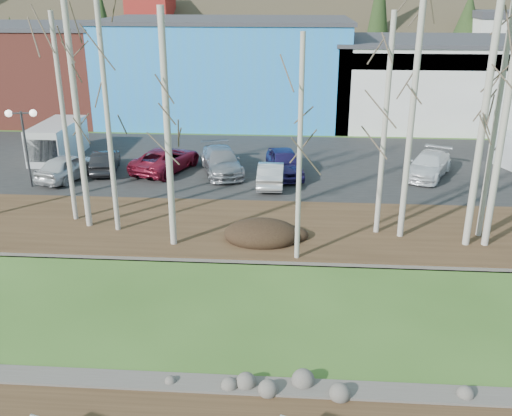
# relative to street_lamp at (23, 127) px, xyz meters

# --- Properties ---
(dirt_strip) EXTENTS (80.00, 1.80, 0.03)m
(dirt_strip) POSITION_rel_street_lamp_xyz_m (14.88, -17.26, -3.58)
(dirt_strip) COLOR #382616
(dirt_strip) RESTS_ON ground
(near_bank_rocks) EXTENTS (80.00, 0.80, 0.50)m
(near_bank_rocks) POSITION_rel_street_lamp_xyz_m (14.88, -16.26, -3.59)
(near_bank_rocks) COLOR #47423D
(near_bank_rocks) RESTS_ON ground
(river) EXTENTS (80.00, 8.00, 0.90)m
(river) POSITION_rel_street_lamp_xyz_m (14.88, -12.16, -3.59)
(river) COLOR black
(river) RESTS_ON ground
(far_bank_rocks) EXTENTS (80.00, 0.80, 0.46)m
(far_bank_rocks) POSITION_rel_street_lamp_xyz_m (14.88, -8.06, -3.59)
(far_bank_rocks) COLOR #47423D
(far_bank_rocks) RESTS_ON ground
(far_bank) EXTENTS (80.00, 7.00, 0.15)m
(far_bank) POSITION_rel_street_lamp_xyz_m (14.88, -4.86, -3.52)
(far_bank) COLOR #382616
(far_bank) RESTS_ON ground
(parking_lot) EXTENTS (80.00, 14.00, 0.14)m
(parking_lot) POSITION_rel_street_lamp_xyz_m (14.88, 5.64, -3.52)
(parking_lot) COLOR black
(parking_lot) RESTS_ON ground
(building_brick) EXTENTS (16.32, 12.24, 7.80)m
(building_brick) POSITION_rel_street_lamp_xyz_m (-9.12, 19.64, 0.31)
(building_brick) COLOR brown
(building_brick) RESTS_ON ground
(building_blue) EXTENTS (20.40, 12.24, 8.30)m
(building_blue) POSITION_rel_street_lamp_xyz_m (8.88, 19.64, 0.56)
(building_blue) COLOR #2982CF
(building_blue) RESTS_ON ground
(building_white) EXTENTS (18.36, 12.24, 6.80)m
(building_white) POSITION_rel_street_lamp_xyz_m (26.88, 19.62, -0.18)
(building_white) COLOR beige
(building_white) RESTS_ON ground
(dirt_mound) EXTENTS (3.40, 2.40, 0.67)m
(dirt_mound) POSITION_rel_street_lamp_xyz_m (13.46, -6.34, -3.11)
(dirt_mound) COLOR black
(dirt_mound) RESTS_ON far_bank
(birch_1) EXTENTS (0.22, 0.22, 9.63)m
(birch_1) POSITION_rel_street_lamp_xyz_m (4.26, -4.52, 1.37)
(birch_1) COLOR beige
(birch_1) RESTS_ON far_bank
(birch_2) EXTENTS (0.27, 0.27, 10.21)m
(birch_2) POSITION_rel_street_lamp_xyz_m (5.20, -5.28, 1.66)
(birch_2) COLOR beige
(birch_2) RESTS_ON far_bank
(birch_3) EXTENTS (0.23, 0.23, 11.84)m
(birch_3) POSITION_rel_street_lamp_xyz_m (6.70, -5.66, 2.48)
(birch_3) COLOR beige
(birch_3) RESTS_ON far_bank
(birch_4) EXTENTS (0.28, 0.28, 9.92)m
(birch_4) POSITION_rel_street_lamp_xyz_m (9.62, -7.02, 1.52)
(birch_4) COLOR beige
(birch_4) RESTS_ON far_bank
(birch_5) EXTENTS (0.23, 0.23, 9.70)m
(birch_5) POSITION_rel_street_lamp_xyz_m (18.69, -5.07, 1.41)
(birch_5) COLOR beige
(birch_5) RESTS_ON far_bank
(birch_6) EXTENTS (0.20, 0.20, 9.06)m
(birch_6) POSITION_rel_street_lamp_xyz_m (15.03, -8.02, 1.09)
(birch_6) COLOR beige
(birch_6) RESTS_ON far_bank
(birch_7) EXTENTS (0.30, 0.30, 10.75)m
(birch_7) POSITION_rel_street_lamp_xyz_m (22.44, -6.17, 1.94)
(birch_7) COLOR beige
(birch_7) RESTS_ON far_bank
(birch_8) EXTENTS (0.27, 0.27, 10.47)m
(birch_8) POSITION_rel_street_lamp_xyz_m (19.71, -5.47, 1.79)
(birch_8) COLOR beige
(birch_8) RESTS_ON far_bank
(birch_9) EXTENTS (0.25, 0.25, 10.66)m
(birch_9) POSITION_rel_street_lamp_xyz_m (23.28, -5.14, 1.89)
(birch_9) COLOR beige
(birch_9) RESTS_ON far_bank
(birch_10) EXTENTS (0.30, 0.30, 10.75)m
(birch_10) POSITION_rel_street_lamp_xyz_m (23.26, -6.17, 1.94)
(birch_10) COLOR beige
(birch_10) RESTS_ON far_bank
(street_lamp) EXTENTS (1.66, 0.59, 4.39)m
(street_lamp) POSITION_rel_street_lamp_xyz_m (0.00, 0.00, 0.00)
(street_lamp) COLOR #262628
(street_lamp) RESTS_ON parking_lot
(car_0) EXTENTS (3.04, 4.76, 1.51)m
(car_0) POSITION_rel_street_lamp_xyz_m (1.62, 1.54, -2.70)
(car_0) COLOR silver
(car_0) RESTS_ON parking_lot
(car_1) EXTENTS (2.15, 4.21, 1.32)m
(car_1) POSITION_rel_street_lamp_xyz_m (3.33, 3.06, -2.79)
(car_1) COLOR black
(car_1) RESTS_ON parking_lot
(car_2) EXTENTS (4.06, 5.74, 1.45)m
(car_2) POSITION_rel_street_lamp_xyz_m (6.97, 3.50, -2.72)
(car_2) COLOR maroon
(car_2) RESTS_ON parking_lot
(car_3) EXTENTS (3.50, 5.53, 1.49)m
(car_3) POSITION_rel_street_lamp_xyz_m (10.42, 3.31, -2.70)
(car_3) COLOR gray
(car_3) RESTS_ON parking_lot
(car_4) EXTENTS (2.71, 4.87, 1.57)m
(car_4) POSITION_rel_street_lamp_xyz_m (14.23, 3.13, -2.67)
(car_4) COLOR navy
(car_4) RESTS_ON parking_lot
(car_5) EXTENTS (1.43, 4.10, 1.35)m
(car_5) POSITION_rel_street_lamp_xyz_m (13.52, 1.27, -2.78)
(car_5) COLOR silver
(car_5) RESTS_ON parking_lot
(car_6) EXTENTS (3.86, 5.19, 1.40)m
(car_6) POSITION_rel_street_lamp_xyz_m (22.79, 3.53, -2.75)
(car_6) COLOR white
(car_6) RESTS_ON parking_lot
(van_grey) EXTENTS (2.19, 5.26, 2.30)m
(van_grey) POSITION_rel_street_lamp_xyz_m (-0.73, 5.69, -2.30)
(van_grey) COLOR silver
(van_grey) RESTS_ON parking_lot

